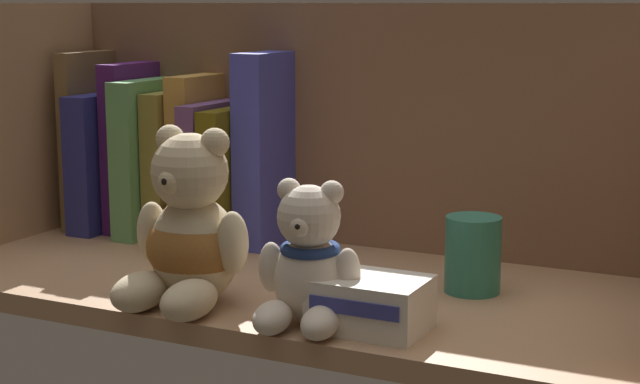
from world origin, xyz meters
The scene contains 16 objects.
shelf_board centered at (0.00, 0.00, 1.00)cm, with size 71.54×31.47×2.00cm, color #A87F5B.
shelf_back_panel centered at (0.00, 16.33, 14.29)cm, with size 73.94×1.20×28.58cm, color brown.
shelf_side_panel_left centered at (-36.57, 0.00, 14.29)cm, with size 1.60×33.87×28.58cm, color #A87F5B.
book_0 centered at (-33.33, 12.26, 12.46)cm, with size 1.88×11.19×20.92cm, color brown.
book_1 centered at (-30.47, 12.26, 10.06)cm, with size 3.40×14.62×16.13cm, color navy.
book_2 centered at (-27.24, 12.26, 11.86)cm, with size 2.65×10.38×19.73cm, color #4C1B64.
book_3 centered at (-24.23, 12.26, 10.99)cm, with size 2.95×14.53×17.98cm, color #5C9B5B.
book_4 centered at (-21.23, 12.26, 10.33)cm, with size 2.61×11.40×16.66cm, color olive.
book_5 centered at (-18.31, 12.26, 11.29)cm, with size 2.81×9.65×18.58cm, color #C48E3E.
book_6 centered at (-15.52, 12.26, 9.87)cm, with size 2.35×14.31×15.74cm, color #654176.
book_7 centered at (-12.81, 12.26, 9.62)cm, with size 2.64×14.36×15.24cm, color #5E510F.
book_8 centered at (-9.49, 12.26, 12.67)cm, with size 3.57×9.33×21.33cm, color #4145B9.
teddy_bear_larger centered at (-4.43, -10.72, 8.27)cm, with size 11.65×12.16×15.96cm.
teddy_bear_smaller centered at (7.79, -11.67, 7.26)cm, with size 9.11×9.40×12.32cm.
pillar_candle centered at (17.07, 3.92, 5.59)cm, with size 5.22×5.22×7.17cm, color #2D7A66.
small_product_box centered at (12.91, -10.36, 4.21)cm, with size 9.17×6.96×4.41cm.
Camera 1 is at (44.37, -83.61, 28.62)cm, focal length 56.40 mm.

